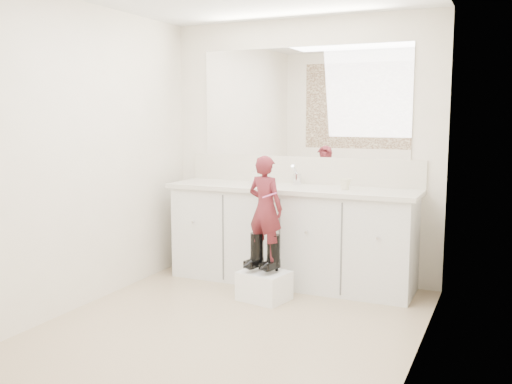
% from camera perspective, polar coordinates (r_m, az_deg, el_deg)
% --- Properties ---
extents(floor, '(3.00, 3.00, 0.00)m').
position_cam_1_polar(floor, '(4.24, -2.59, -13.36)').
color(floor, '#998364').
rests_on(floor, ground).
extents(wall_back, '(2.60, 0.00, 2.60)m').
position_cam_1_polar(wall_back, '(5.35, 4.63, 4.20)').
color(wall_back, beige).
rests_on(wall_back, floor).
extents(wall_front, '(2.60, 0.00, 2.60)m').
position_cam_1_polar(wall_front, '(2.73, -17.13, 0.50)').
color(wall_front, beige).
rests_on(wall_front, floor).
extents(wall_left, '(0.00, 3.00, 3.00)m').
position_cam_1_polar(wall_left, '(4.71, -16.97, 3.41)').
color(wall_left, beige).
rests_on(wall_left, floor).
extents(wall_right, '(0.00, 3.00, 3.00)m').
position_cam_1_polar(wall_right, '(3.58, 16.20, 2.18)').
color(wall_right, beige).
rests_on(wall_right, floor).
extents(vanity_cabinet, '(2.20, 0.55, 0.85)m').
position_cam_1_polar(vanity_cabinet, '(5.20, 3.51, -4.52)').
color(vanity_cabinet, silver).
rests_on(vanity_cabinet, floor).
extents(countertop, '(2.28, 0.58, 0.04)m').
position_cam_1_polar(countertop, '(5.11, 3.49, 0.33)').
color(countertop, beige).
rests_on(countertop, vanity_cabinet).
extents(backsplash, '(2.28, 0.03, 0.25)m').
position_cam_1_polar(backsplash, '(5.35, 4.55, 2.22)').
color(backsplash, beige).
rests_on(backsplash, countertop).
extents(mirror, '(2.00, 0.02, 1.00)m').
position_cam_1_polar(mirror, '(5.33, 4.63, 8.92)').
color(mirror, white).
rests_on(mirror, wall_back).
extents(dot_panel, '(2.00, 0.01, 1.20)m').
position_cam_1_polar(dot_panel, '(2.72, -17.37, 9.97)').
color(dot_panel, '#472819').
rests_on(dot_panel, wall_front).
extents(faucet, '(0.08, 0.08, 0.10)m').
position_cam_1_polar(faucet, '(5.26, 4.14, 1.30)').
color(faucet, silver).
rests_on(faucet, countertop).
extents(cup, '(0.13, 0.13, 0.10)m').
position_cam_1_polar(cup, '(4.95, 8.92, 0.80)').
color(cup, beige).
rests_on(cup, countertop).
extents(soap_bottle, '(0.09, 0.09, 0.18)m').
position_cam_1_polar(soap_bottle, '(5.22, 0.10, 1.74)').
color(soap_bottle, beige).
rests_on(soap_bottle, countertop).
extents(step_stool, '(0.43, 0.38, 0.24)m').
position_cam_1_polar(step_stool, '(4.79, 0.82, -9.35)').
color(step_stool, white).
rests_on(step_stool, floor).
extents(boot_left, '(0.15, 0.23, 0.31)m').
position_cam_1_polar(boot_left, '(4.76, 0.10, -5.99)').
color(boot_left, black).
rests_on(boot_left, step_stool).
extents(boot_right, '(0.15, 0.23, 0.31)m').
position_cam_1_polar(boot_right, '(4.71, 1.77, -6.16)').
color(boot_right, black).
rests_on(boot_right, step_stool).
extents(toddler, '(0.35, 0.27, 0.86)m').
position_cam_1_polar(toddler, '(4.66, 0.94, -1.60)').
color(toddler, maroon).
rests_on(toddler, step_stool).
extents(toothbrush, '(0.14, 0.04, 0.06)m').
position_cam_1_polar(toothbrush, '(4.54, 1.35, -0.33)').
color(toothbrush, pink).
rests_on(toothbrush, toddler).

